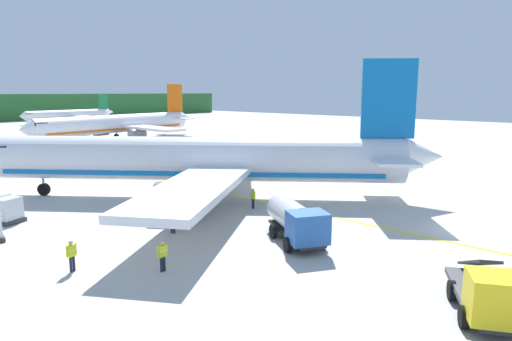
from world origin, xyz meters
The scene contains 12 objects.
ground centered at (0.00, 48.00, -0.10)m, with size 240.00×320.00×0.20m, color #B7B5AD.
airliner_foreground centered at (-5.29, 20.62, 3.39)m, with size 29.99×35.02×11.90m.
airliner_mid_apron centered at (16.47, 68.90, 3.07)m, with size 37.84×31.37×10.79m.
airliner_far_taxiway centered at (33.47, 123.76, 2.40)m, with size 29.49×24.52×8.41m.
service_truck_fuel centered at (-9.08, 7.28, 1.40)m, with size 4.84×6.09×2.40m.
service_truck_baggage centered at (-11.91, -4.63, 1.19)m, with size 6.01×4.59×2.53m.
cargo_container_mid centered at (-19.48, 25.11, 0.92)m, with size 2.18×2.18×1.96m.
crew_marshaller centered at (-20.63, 13.08, 0.99)m, with size 0.62×0.32×1.68m.
crew_loader_left centered at (-13.10, 14.36, 0.98)m, with size 0.43×0.56×1.66m.
crew_loader_right centered at (-17.48, 9.57, 0.97)m, with size 0.63×0.23×1.64m.
crew_supervisor centered at (-4.88, 14.65, 0.98)m, with size 0.40×0.58×1.66m.
apron_guide_line centered at (-2.75, 16.07, 0.01)m, with size 0.30×60.00×0.01m, color yellow.
Camera 1 is at (-30.80, -8.87, 9.26)m, focal length 31.61 mm.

